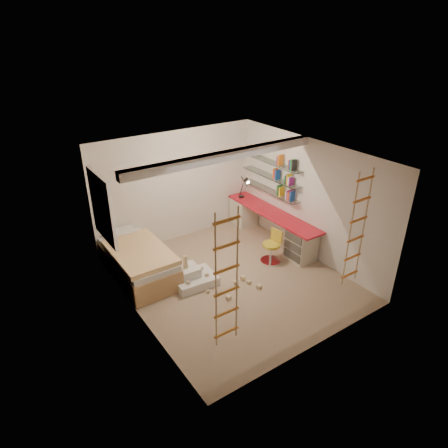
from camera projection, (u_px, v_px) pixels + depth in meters
floor at (232, 280)px, 8.09m from camera, size 4.50×4.50×0.00m
ceiling_beam at (224, 156)px, 7.18m from camera, size 4.00×0.18×0.16m
window_frame at (102, 208)px, 7.52m from camera, size 0.06×1.15×1.35m
window_blind at (104, 207)px, 7.54m from camera, size 0.02×1.00×1.20m
rope_ladder_left at (227, 281)px, 5.44m from camera, size 0.41×0.04×2.13m
rope_ladder_right at (357, 229)px, 6.80m from camera, size 0.41×0.04×2.13m
waste_bin at (306, 255)px, 8.67m from camera, size 0.26×0.26×0.32m
desk at (271, 225)px, 9.41m from camera, size 0.56×2.80×0.75m
shelves at (271, 177)px, 9.19m from camera, size 0.25×1.80×0.71m
bed at (138, 261)px, 8.10m from camera, size 1.02×2.00×0.69m
task_lamp at (245, 184)px, 9.77m from camera, size 0.14×0.36×0.57m
swivel_chair at (272, 251)px, 8.60m from camera, size 0.50×0.50×0.74m
play_platform at (192, 277)px, 7.92m from camera, size 0.86×0.69×0.37m
toy_blocks at (214, 277)px, 7.82m from camera, size 1.26×1.05×0.64m
books at (271, 173)px, 9.15m from camera, size 0.14×0.58×0.92m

